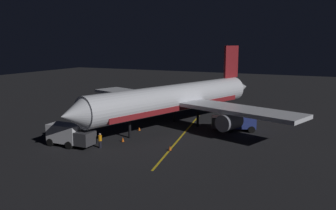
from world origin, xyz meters
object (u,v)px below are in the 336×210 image
Objects in this scene: catering_truck at (236,121)px; baggage_truck at (69,135)px; airliner at (177,99)px; traffic_cone_near_right at (123,140)px; traffic_cone_near_left at (170,148)px; ground_crew_worker at (100,140)px; traffic_cone_under_wing at (139,129)px.

baggage_truck is at bearing 44.52° from catering_truck.
airliner reaches higher than baggage_truck.
baggage_truck is 0.92× the size of catering_truck.
traffic_cone_near_right is (-4.68, -4.16, -1.03)m from baggage_truck.
traffic_cone_near_left is at bearing -163.34° from baggage_truck.
catering_truck reaches higher than traffic_cone_near_right.
ground_crew_worker is at bearing 18.38° from traffic_cone_near_left.
baggage_truck reaches higher than traffic_cone_near_left.
baggage_truck is 10.45× the size of traffic_cone_under_wing.
catering_truck is 13.24m from traffic_cone_under_wing.
ground_crew_worker is at bearing -166.95° from baggage_truck.
ground_crew_worker is 8.91m from traffic_cone_under_wing.
ground_crew_worker is at bearing 89.78° from traffic_cone_under_wing.
ground_crew_worker is at bearing 50.62° from catering_truck.
catering_truck is at bearing -135.48° from baggage_truck.
traffic_cone_near_left is 1.00× the size of traffic_cone_near_right.
catering_truck is at bearing -154.57° from traffic_cone_under_wing.
airliner reaches higher than traffic_cone_near_right.
baggage_truck is 10.45× the size of traffic_cone_near_left.
ground_crew_worker reaches higher than traffic_cone_near_left.
baggage_truck reaches higher than ground_crew_worker.
baggage_truck is 3.85m from ground_crew_worker.
traffic_cone_under_wing is (7.59, -6.36, 0.00)m from traffic_cone_near_left.
airliner is 14.33m from ground_crew_worker.
traffic_cone_under_wing is at bearing -111.12° from baggage_truck.
ground_crew_worker is (11.95, 14.56, -0.43)m from catering_truck.
baggage_truck is at bearing 16.66° from traffic_cone_near_left.
catering_truck reaches higher than baggage_truck.
catering_truck is 11.32× the size of traffic_cone_near_left.
traffic_cone_near_left and traffic_cone_under_wing have the same top height.
traffic_cone_near_right is at bearing 45.66° from catering_truck.
airliner is 11.20m from traffic_cone_near_right.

